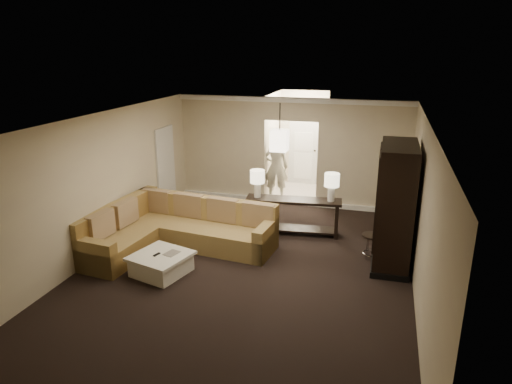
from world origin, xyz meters
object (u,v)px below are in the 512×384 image
(coffee_table, at_px, (161,264))
(person, at_px, (276,164))
(console_table, at_px, (293,213))
(drink_table, at_px, (372,241))
(armoire, at_px, (394,208))
(sectional_sofa, at_px, (173,230))

(coffee_table, distance_m, person, 5.01)
(console_table, bearing_deg, drink_table, -30.85)
(person, bearing_deg, drink_table, 117.55)
(armoire, bearing_deg, person, 133.66)
(sectional_sofa, distance_m, armoire, 4.41)
(coffee_table, relative_size, drink_table, 2.38)
(console_table, height_order, drink_table, console_table)
(console_table, relative_size, drink_table, 4.37)
(drink_table, bearing_deg, coffee_table, -154.70)
(person, bearing_deg, sectional_sofa, 57.91)
(coffee_table, bearing_deg, sectional_sofa, 103.98)
(coffee_table, distance_m, drink_table, 4.08)
(drink_table, bearing_deg, armoire, -13.05)
(coffee_table, bearing_deg, drink_table, 25.30)
(drink_table, xyz_separation_m, person, (-2.68, 3.10, 0.64))
(sectional_sofa, xyz_separation_m, console_table, (2.22, 1.44, 0.09))
(sectional_sofa, distance_m, coffee_table, 1.15)
(console_table, bearing_deg, coffee_table, -133.59)
(armoire, bearing_deg, sectional_sofa, -172.59)
(sectional_sofa, distance_m, console_table, 2.65)
(drink_table, bearing_deg, console_table, 155.23)
(sectional_sofa, xyz_separation_m, person, (1.27, 3.75, 0.60))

